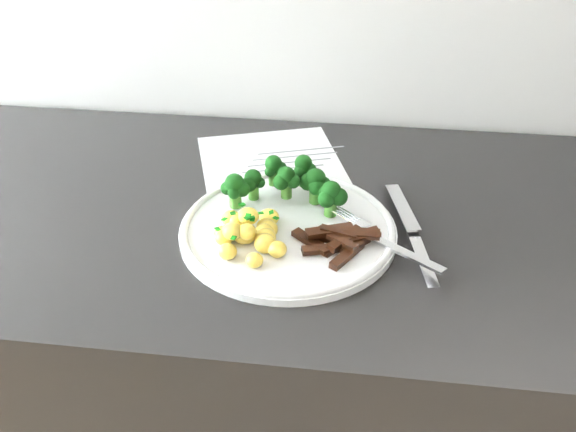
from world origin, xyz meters
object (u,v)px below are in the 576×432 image
object	(u,v)px
recipe_paper	(276,177)
knife	(416,244)
plate	(288,229)
broccoli	(289,182)
counter	(250,411)
potatoes	(250,232)
fork	(388,242)
beef_strips	(340,240)

from	to	relation	value
recipe_paper	knife	size ratio (longest dim) A/B	1.60
plate	knife	xyz separation A→B (m)	(0.17, -0.01, 0.00)
broccoli	knife	size ratio (longest dim) A/B	0.78
broccoli	counter	bearing A→B (deg)	-170.29
recipe_paper	potatoes	size ratio (longest dim) A/B	3.13
counter	potatoes	world-z (taller)	potatoes
counter	potatoes	size ratio (longest dim) A/B	20.16
potatoes	fork	bearing A→B (deg)	2.42
plate	broccoli	distance (m)	0.07
counter	recipe_paper	size ratio (longest dim) A/B	6.45
beef_strips	fork	xyz separation A→B (m)	(0.06, 0.00, -0.00)
broccoli	knife	world-z (taller)	broccoli
recipe_paper	knife	xyz separation A→B (m)	(0.21, -0.16, 0.01)
recipe_paper	knife	world-z (taller)	knife
counter	beef_strips	size ratio (longest dim) A/B	20.11
counter	fork	size ratio (longest dim) A/B	16.01
plate	potatoes	size ratio (longest dim) A/B	2.50
knife	fork	bearing A→B (deg)	-158.78
broccoli	potatoes	distance (m)	0.11
counter	plate	size ratio (longest dim) A/B	8.06
potatoes	beef_strips	world-z (taller)	potatoes
potatoes	knife	size ratio (longest dim) A/B	0.51
broccoli	fork	distance (m)	0.17
recipe_paper	fork	xyz separation A→B (m)	(0.17, -0.18, 0.02)
broccoli	beef_strips	bearing A→B (deg)	-50.49
recipe_paper	plate	bearing A→B (deg)	-75.89
recipe_paper	potatoes	xyz separation A→B (m)	(-0.01, -0.19, 0.02)
broccoli	plate	bearing A→B (deg)	-84.63
potatoes	knife	world-z (taller)	potatoes
recipe_paper	broccoli	bearing A→B (deg)	-69.85
recipe_paper	plate	distance (m)	0.16
counter	fork	distance (m)	0.52
recipe_paper	beef_strips	world-z (taller)	beef_strips
counter	beef_strips	distance (m)	0.50
potatoes	fork	xyz separation A→B (m)	(0.18, 0.01, -0.00)
plate	fork	xyz separation A→B (m)	(0.14, -0.03, 0.01)
fork	knife	xyz separation A→B (m)	(0.04, 0.01, -0.01)
plate	broccoli	world-z (taller)	broccoli
broccoli	knife	xyz separation A→B (m)	(0.18, -0.08, -0.04)
fork	recipe_paper	bearing A→B (deg)	134.04
plate	recipe_paper	bearing A→B (deg)	104.11
beef_strips	plate	bearing A→B (deg)	156.16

